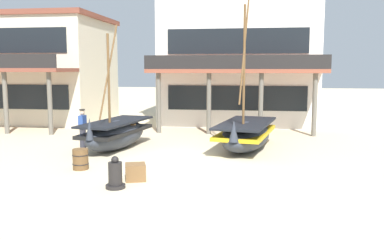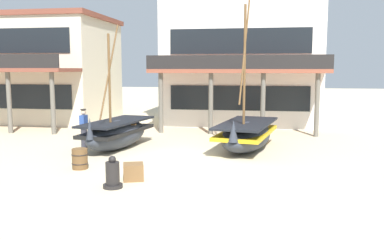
{
  "view_description": "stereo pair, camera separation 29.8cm",
  "coord_description": "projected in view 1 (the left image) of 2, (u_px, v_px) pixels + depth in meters",
  "views": [
    {
      "loc": [
        2.27,
        -14.62,
        3.37
      ],
      "look_at": [
        0.0,
        1.0,
        1.4
      ],
      "focal_mm": 38.31,
      "sensor_mm": 36.0,
      "label": 1
    },
    {
      "loc": [
        2.56,
        -14.58,
        3.37
      ],
      "look_at": [
        0.0,
        1.0,
        1.4
      ],
      "focal_mm": 38.31,
      "sensor_mm": 36.0,
      "label": 2
    }
  ],
  "objects": [
    {
      "name": "ground_plane",
      "position": [
        188.0,
        161.0,
        15.1
      ],
      "size": [
        120.0,
        120.0,
        0.0
      ],
      "primitive_type": "plane",
      "color": "beige"
    },
    {
      "name": "wooden_barrel",
      "position": [
        81.0,
        159.0,
        13.79
      ],
      "size": [
        0.56,
        0.56,
        0.7
      ],
      "color": "brown",
      "rests_on": "ground"
    },
    {
      "name": "fisherman_by_hull",
      "position": [
        83.0,
        129.0,
        17.4
      ],
      "size": [
        0.26,
        0.38,
        1.68
      ],
      "color": "#33333D",
      "rests_on": "ground"
    },
    {
      "name": "cargo_crate",
      "position": [
        135.0,
        172.0,
        12.46
      ],
      "size": [
        0.77,
        0.77,
        0.5
      ],
      "primitive_type": "cube",
      "rotation": [
        0.0,
        0.0,
        0.32
      ],
      "color": "brown",
      "rests_on": "ground"
    },
    {
      "name": "fishing_boat_near_left",
      "position": [
        246.0,
        134.0,
        17.14
      ],
      "size": [
        2.7,
        4.88,
        6.4
      ],
      "color": "#2D333D",
      "rests_on": "ground"
    },
    {
      "name": "harbor_building_main",
      "position": [
        239.0,
        45.0,
        25.85
      ],
      "size": [
        9.68,
        9.1,
        9.81
      ],
      "color": "white",
      "rests_on": "ground"
    },
    {
      "name": "harbor_building_annex",
      "position": [
        38.0,
        69.0,
        26.83
      ],
      "size": [
        8.95,
        9.66,
        6.74
      ],
      "color": "beige",
      "rests_on": "ground"
    },
    {
      "name": "fishing_boat_centre_large",
      "position": [
        116.0,
        133.0,
        17.32
      ],
      "size": [
        2.23,
        4.49,
        5.21
      ],
      "color": "#2D333D",
      "rests_on": "ground"
    },
    {
      "name": "capstan_winch",
      "position": [
        115.0,
        175.0,
        11.61
      ],
      "size": [
        0.56,
        0.56,
        0.93
      ],
      "color": "black",
      "rests_on": "ground"
    }
  ]
}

